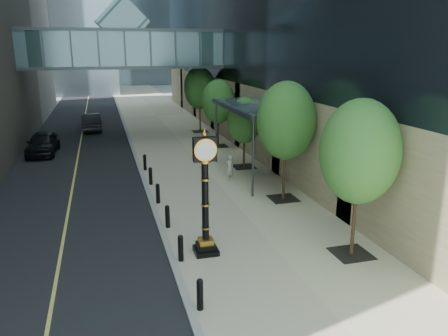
{
  "coord_description": "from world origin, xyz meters",
  "views": [
    {
      "loc": [
        -5.1,
        -10.18,
        7.58
      ],
      "look_at": [
        -0.71,
        5.45,
        3.1
      ],
      "focal_mm": 35.0,
      "sensor_mm": 36.0,
      "label": 1
    }
  ],
  "objects_px": {
    "pedestrian": "(230,168)",
    "car_near": "(43,143)",
    "car_far": "(91,122)",
    "street_clock": "(205,203)"
  },
  "relations": [
    {
      "from": "pedestrian",
      "to": "car_near",
      "type": "xyz_separation_m",
      "value": [
        -11.31,
        10.16,
        0.01
      ]
    },
    {
      "from": "car_far",
      "to": "street_clock",
      "type": "bearing_deg",
      "value": 95.97
    },
    {
      "from": "pedestrian",
      "to": "car_far",
      "type": "distance_m",
      "value": 20.81
    },
    {
      "from": "pedestrian",
      "to": "car_near",
      "type": "bearing_deg",
      "value": -60.84
    },
    {
      "from": "pedestrian",
      "to": "car_far",
      "type": "height_order",
      "value": "car_far"
    },
    {
      "from": "street_clock",
      "to": "pedestrian",
      "type": "relative_size",
      "value": 3.04
    },
    {
      "from": "car_near",
      "to": "car_far",
      "type": "height_order",
      "value": "car_near"
    },
    {
      "from": "car_near",
      "to": "street_clock",
      "type": "bearing_deg",
      "value": -64.47
    },
    {
      "from": "street_clock",
      "to": "pedestrian",
      "type": "bearing_deg",
      "value": 68.67
    },
    {
      "from": "car_near",
      "to": "pedestrian",
      "type": "bearing_deg",
      "value": -38.7
    }
  ]
}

